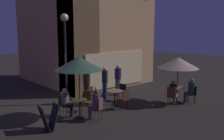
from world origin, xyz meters
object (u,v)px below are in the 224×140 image
(patron_seated_2, at_px, (173,92))
(patron_standing_6, at_px, (87,86))
(patio_umbrella_0, at_px, (79,64))
(cafe_chair_2, at_px, (63,103))
(cafe_table_0, at_px, (80,106))
(cafe_chair_3, at_px, (172,95))
(street_lamp_near_corner, at_px, (65,38))
(patron_seated_0, at_px, (95,103))
(cafe_chair_4, at_px, (193,93))
(cafe_table_2, at_px, (115,94))
(menu_sandwich_board, at_px, (49,118))
(cafe_chair_6, at_px, (97,94))
(cafe_chair_1, at_px, (86,99))
(patron_seated_1, at_px, (66,100))
(patio_umbrella_1, at_px, (178,63))
(patron_standing_4, at_px, (118,80))
(cafe_chair_5, at_px, (122,91))
(cafe_table_1, at_px, (177,92))
(cafe_chair_7, at_px, (125,97))
(patron_seated_3, at_px, (191,89))
(patron_standing_5, at_px, (105,83))
(cafe_chair_0, at_px, (99,107))

(patron_seated_2, bearing_deg, patron_standing_6, 116.55)
(patio_umbrella_0, distance_m, cafe_chair_2, 1.88)
(cafe_table_0, height_order, cafe_chair_3, cafe_chair_3)
(street_lamp_near_corner, relative_size, patron_seated_0, 3.39)
(cafe_chair_4, xyz_separation_m, patron_standing_6, (-3.98, 3.47, 0.37))
(street_lamp_near_corner, xyz_separation_m, cafe_table_2, (1.66, -1.68, -2.69))
(menu_sandwich_board, relative_size, cafe_chair_6, 1.03)
(cafe_chair_1, relative_size, patron_seated_1, 0.76)
(patio_umbrella_1, height_order, cafe_chair_1, patio_umbrella_1)
(patio_umbrella_1, xyz_separation_m, patron_standing_4, (-1.21, 3.04, -1.15))
(patron_seated_0, bearing_deg, cafe_table_0, -0.00)
(patron_standing_6, bearing_deg, cafe_chair_2, -2.97)
(cafe_table_2, height_order, cafe_chair_1, cafe_chair_1)
(cafe_chair_2, relative_size, cafe_chair_5, 1.04)
(cafe_table_0, bearing_deg, cafe_chair_6, 28.28)
(cafe_chair_6, xyz_separation_m, patron_seated_2, (2.65, -2.47, 0.15))
(cafe_table_1, bearing_deg, cafe_chair_7, 160.61)
(patio_umbrella_1, height_order, cafe_chair_5, patio_umbrella_1)
(cafe_chair_4, height_order, patron_standing_4, patron_standing_4)
(cafe_table_2, relative_size, patron_seated_3, 0.61)
(patron_seated_3, bearing_deg, patron_seated_0, 36.47)
(cafe_chair_1, xyz_separation_m, patron_standing_4, (2.94, 1.08, 0.31))
(menu_sandwich_board, distance_m, patron_seated_2, 5.93)
(patio_umbrella_1, height_order, patron_seated_2, patio_umbrella_1)
(patron_seated_3, bearing_deg, cafe_chair_1, 22.80)
(patron_seated_0, distance_m, patron_standing_5, 3.08)
(cafe_chair_1, bearing_deg, patron_seated_3, 115.07)
(cafe_chair_0, bearing_deg, patron_seated_0, -0.00)
(patron_seated_2, distance_m, patron_seated_3, 1.08)
(patio_umbrella_0, bearing_deg, menu_sandwich_board, -168.27)
(menu_sandwich_board, height_order, patron_standing_4, patron_standing_4)
(cafe_chair_2, xyz_separation_m, cafe_chair_4, (5.75, -2.70, -0.01))
(street_lamp_near_corner, height_order, menu_sandwich_board, street_lamp_near_corner)
(cafe_chair_4, bearing_deg, patron_seated_3, -0.00)
(cafe_chair_6, relative_size, patron_standing_5, 0.52)
(patron_seated_3, bearing_deg, patron_standing_4, -14.26)
(cafe_chair_4, xyz_separation_m, patron_seated_1, (-5.68, 2.59, 0.14))
(cafe_chair_5, bearing_deg, cafe_table_0, -9.35)
(cafe_chair_1, bearing_deg, cafe_table_2, 136.03)
(cafe_chair_1, height_order, patron_seated_0, patron_seated_0)
(cafe_chair_2, bearing_deg, cafe_table_2, 52.23)
(patron_standing_4, bearing_deg, cafe_chair_6, 30.26)
(cafe_table_1, distance_m, cafe_chair_3, 0.80)
(street_lamp_near_corner, xyz_separation_m, menu_sandwich_board, (-2.14, -2.33, -2.75))
(patio_umbrella_1, bearing_deg, cafe_chair_1, 154.83)
(menu_sandwich_board, distance_m, patron_standing_4, 5.56)
(cafe_chair_5, height_order, patron_standing_5, patron_standing_5)
(cafe_chair_5, relative_size, patron_standing_4, 0.51)
(street_lamp_near_corner, bearing_deg, cafe_chair_6, -49.14)
(cafe_table_0, relative_size, cafe_table_1, 1.01)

